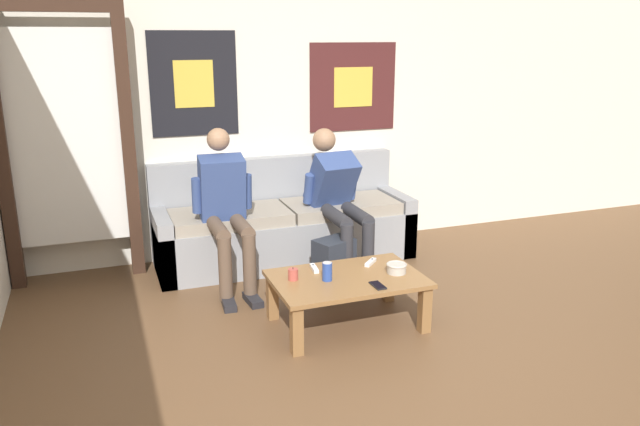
# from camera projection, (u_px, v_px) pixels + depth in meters

# --- Properties ---
(ground_plane) EXTENTS (18.00, 18.00, 0.00)m
(ground_plane) POSITION_uv_depth(u_px,v_px,m) (412.00, 405.00, 3.31)
(ground_plane) COLOR brown
(wall_back) EXTENTS (10.00, 0.07, 2.55)m
(wall_back) POSITION_uv_depth(u_px,v_px,m) (268.00, 108.00, 5.42)
(wall_back) COLOR silver
(wall_back) RESTS_ON ground_plane
(door_frame) EXTENTS (1.00, 0.10, 2.15)m
(door_frame) POSITION_uv_depth(u_px,v_px,m) (65.00, 130.00, 4.70)
(door_frame) COLOR #382319
(door_frame) RESTS_ON ground_plane
(couch) EXTENTS (2.19, 0.71, 0.86)m
(couch) POSITION_uv_depth(u_px,v_px,m) (284.00, 227.00, 5.38)
(couch) COLOR gray
(couch) RESTS_ON ground_plane
(coffee_table) EXTENTS (1.00, 0.65, 0.35)m
(coffee_table) POSITION_uv_depth(u_px,v_px,m) (347.00, 285.00, 4.15)
(coffee_table) COLOR olive
(coffee_table) RESTS_ON ground_plane
(person_seated_adult) EXTENTS (0.47, 0.80, 1.21)m
(person_seated_adult) POSITION_uv_depth(u_px,v_px,m) (225.00, 204.00, 4.74)
(person_seated_adult) COLOR brown
(person_seated_adult) RESTS_ON ground_plane
(person_seated_teen) EXTENTS (0.47, 1.03, 1.13)m
(person_seated_teen) POSITION_uv_depth(u_px,v_px,m) (337.00, 195.00, 5.11)
(person_seated_teen) COLOR #2D2D33
(person_seated_teen) RESTS_ON ground_plane
(backpack) EXTENTS (0.34, 0.30, 0.38)m
(backpack) POSITION_uv_depth(u_px,v_px,m) (335.00, 264.00, 4.82)
(backpack) COLOR #282D38
(backpack) RESTS_ON ground_plane
(ceramic_bowl) EXTENTS (0.14, 0.14, 0.07)m
(ceramic_bowl) POSITION_uv_depth(u_px,v_px,m) (397.00, 268.00, 4.20)
(ceramic_bowl) COLOR #B7B2A8
(ceramic_bowl) RESTS_ON coffee_table
(pillar_candle) EXTENTS (0.07, 0.07, 0.09)m
(pillar_candle) POSITION_uv_depth(u_px,v_px,m) (293.00, 274.00, 4.08)
(pillar_candle) COLOR #B24C42
(pillar_candle) RESTS_ON coffee_table
(drink_can_blue) EXTENTS (0.07, 0.07, 0.12)m
(drink_can_blue) POSITION_uv_depth(u_px,v_px,m) (327.00, 271.00, 4.06)
(drink_can_blue) COLOR #28479E
(drink_can_blue) RESTS_ON coffee_table
(game_controller_near_left) EXTENTS (0.05, 0.15, 0.03)m
(game_controller_near_left) POSITION_uv_depth(u_px,v_px,m) (314.00, 268.00, 4.25)
(game_controller_near_left) COLOR white
(game_controller_near_left) RESTS_ON coffee_table
(game_controller_near_right) EXTENTS (0.13, 0.12, 0.03)m
(game_controller_near_right) POSITION_uv_depth(u_px,v_px,m) (371.00, 262.00, 4.37)
(game_controller_near_right) COLOR white
(game_controller_near_right) RESTS_ON coffee_table
(cell_phone) EXTENTS (0.07, 0.14, 0.01)m
(cell_phone) POSITION_uv_depth(u_px,v_px,m) (378.00, 285.00, 3.98)
(cell_phone) COLOR black
(cell_phone) RESTS_ON coffee_table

